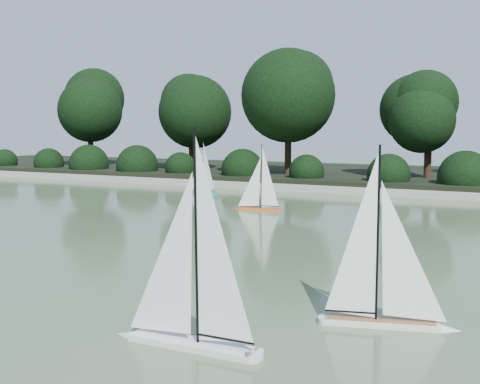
# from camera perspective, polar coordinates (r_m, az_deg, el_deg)

# --- Properties ---
(ground) EXTENTS (80.00, 80.00, 0.00)m
(ground) POSITION_cam_1_polar(r_m,az_deg,el_deg) (7.32, -7.86, -7.09)
(ground) COLOR #3F5432
(ground) RESTS_ON ground
(pond_coping) EXTENTS (40.00, 0.35, 0.18)m
(pond_coping) POSITION_cam_1_polar(r_m,az_deg,el_deg) (15.44, 12.00, 0.07)
(pond_coping) COLOR gray
(pond_coping) RESTS_ON ground
(far_bank) EXTENTS (40.00, 8.00, 0.30)m
(far_bank) POSITION_cam_1_polar(r_m,az_deg,el_deg) (19.30, 15.26, 1.33)
(far_bank) COLOR black
(far_bank) RESTS_ON ground
(tree_line) EXTENTS (26.31, 3.93, 4.39)m
(tree_line) POSITION_cam_1_polar(r_m,az_deg,el_deg) (17.49, 18.34, 8.95)
(tree_line) COLOR black
(tree_line) RESTS_ON ground
(shrub_hedge) EXTENTS (29.10, 1.10, 1.10)m
(shrub_hedge) POSITION_cam_1_polar(r_m,az_deg,el_deg) (16.27, 12.90, 1.62)
(shrub_hedge) COLOR black
(shrub_hedge) RESTS_ON ground
(sailboat_white_a) EXTENTS (1.30, 0.23, 1.77)m
(sailboat_white_a) POSITION_cam_1_polar(r_m,az_deg,el_deg) (4.68, -5.64, -11.09)
(sailboat_white_a) COLOR silver
(sailboat_white_a) RESTS_ON ground
(sailboat_white_b) EXTENTS (1.18, 0.49, 1.62)m
(sailboat_white_b) POSITION_cam_1_polar(r_m,az_deg,el_deg) (5.25, 14.30, -9.66)
(sailboat_white_b) COLOR silver
(sailboat_white_b) RESTS_ON ground
(sailboat_orange) EXTENTS (1.05, 0.26, 1.43)m
(sailboat_orange) POSITION_cam_1_polar(r_m,az_deg,el_deg) (12.29, 1.47, -0.66)
(sailboat_orange) COLOR #D3551E
(sailboat_orange) RESTS_ON ground
(sailboat_teal) EXTENTS (1.05, 0.34, 1.44)m
(sailboat_teal) POSITION_cam_1_polar(r_m,az_deg,el_deg) (15.65, -3.82, 0.76)
(sailboat_teal) COLOR #07949A
(sailboat_teal) RESTS_ON ground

